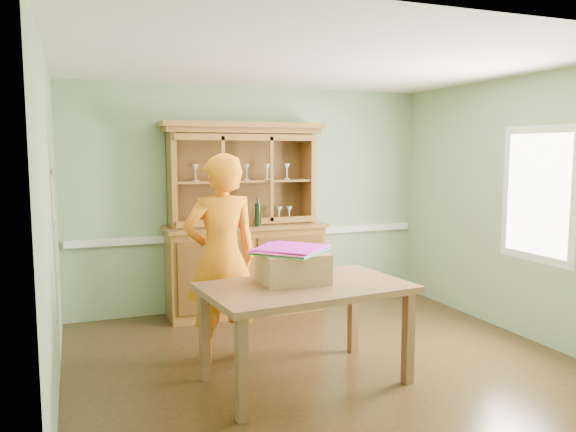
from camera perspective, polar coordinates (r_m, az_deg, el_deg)
name	(u,v)px	position (r m, az deg, el deg)	size (l,w,h in m)	color
floor	(319,359)	(5.40, 3.18, -14.30)	(4.50, 4.50, 0.00)	#442E15
ceiling	(321,62)	(5.10, 3.38, 15.30)	(4.50, 4.50, 0.00)	white
wall_back	(253,198)	(6.94, -3.54, 1.83)	(4.50, 4.50, 0.00)	gray
wall_left	(51,227)	(4.64, -22.97, -1.08)	(4.00, 4.00, 0.00)	gray
wall_right	(516,206)	(6.34, 22.14, 0.90)	(4.00, 4.00, 0.00)	gray
wall_front	(464,252)	(3.38, 17.42, -3.55)	(4.50, 4.50, 0.00)	gray
chair_rail	(254,234)	(6.97, -3.45, -1.87)	(4.41, 0.05, 0.08)	silver
framed_map	(53,198)	(4.91, -22.73, 1.69)	(0.03, 0.60, 0.46)	#362615
window_panel	(537,194)	(6.10, 23.98, 2.03)	(0.03, 0.96, 1.36)	silver
china_hutch	(245,247)	(6.71, -4.43, -3.14)	(1.92, 0.63, 2.26)	brown
dining_table	(306,296)	(4.69, 1.82, -8.14)	(1.76, 1.16, 0.83)	brown
cardboard_box	(293,267)	(4.71, 0.53, -5.25)	(0.54, 0.43, 0.25)	tan
kite_stack	(290,249)	(4.71, 0.20, -3.42)	(0.71, 0.71, 0.04)	green
person	(221,259)	(5.16, -6.80, -4.32)	(0.70, 0.46, 1.91)	orange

